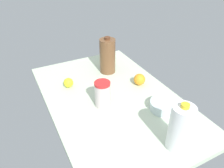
{
  "coord_description": "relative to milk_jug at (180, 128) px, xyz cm",
  "views": [
    {
      "loc": [
        97.05,
        -50.08,
        84.0
      ],
      "look_at": [
        0.0,
        0.0,
        13.0
      ],
      "focal_mm": 35.0,
      "sensor_mm": 36.0,
      "label": 1
    }
  ],
  "objects": [
    {
      "name": "lemon_loose",
      "position": [
        -94.2,
        11.2,
        -8.2
      ],
      "size": [
        7.2,
        7.2,
        7.2
      ],
      "primitive_type": "sphere",
      "color": "yellow",
      "rests_on": "countertop"
    },
    {
      "name": "chocolate_milk_jug",
      "position": [
        -78.74,
        2.86,
        0.92
      ],
      "size": [
        11.26,
        11.26,
        27.01
      ],
      "color": "brown",
      "rests_on": "countertop"
    },
    {
      "name": "mixing_bowl",
      "position": [
        -24.69,
        11.99,
        -9.25
      ],
      "size": [
        15.91,
        15.91,
        5.1
      ],
      "primitive_type": "cylinder",
      "color": "silver",
      "rests_on": "countertop"
    },
    {
      "name": "orange_near_front",
      "position": [
        -53.13,
        13.98,
        -7.92
      ],
      "size": [
        7.76,
        7.76,
        7.76
      ],
      "primitive_type": "sphere",
      "color": "orange",
      "rests_on": "countertop"
    },
    {
      "name": "lemon_by_jug",
      "position": [
        -72.17,
        -29.4,
        -8.63
      ],
      "size": [
        6.35,
        6.35,
        6.35
      ],
      "primitive_type": "sphere",
      "color": "yellow",
      "rests_on": "countertop"
    },
    {
      "name": "milk_jug",
      "position": [
        0.0,
        0.0,
        0.0
      ],
      "size": [
        10.51,
        10.51,
        25.16
      ],
      "color": "white",
      "rests_on": "countertop"
    },
    {
      "name": "tumbler_cup",
      "position": [
        -44.05,
        -17.56,
        -3.82
      ],
      "size": [
        9.19,
        9.19,
        15.88
      ],
      "color": "beige",
      "rests_on": "countertop"
    },
    {
      "name": "countertop",
      "position": [
        -48.19,
        -9.3,
        -13.3
      ],
      "size": [
        120.0,
        76.0,
        3.0
      ],
      "primitive_type": "cube",
      "color": "beige",
      "rests_on": "ground"
    }
  ]
}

